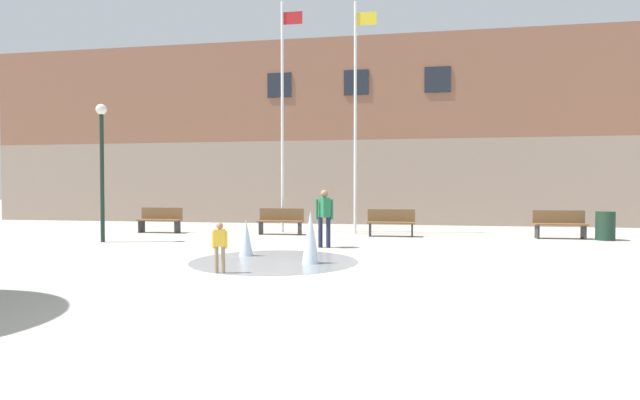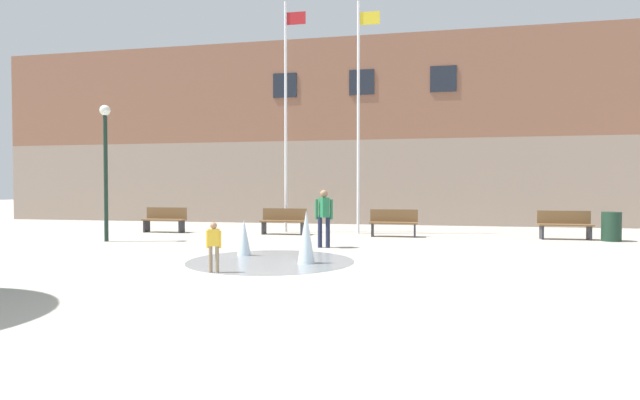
{
  "view_description": "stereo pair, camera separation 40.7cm",
  "coord_description": "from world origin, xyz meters",
  "px_view_note": "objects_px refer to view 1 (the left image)",
  "views": [
    {
      "loc": [
        2.17,
        -6.01,
        1.68
      ],
      "look_at": [
        -0.22,
        7.89,
        1.3
      ],
      "focal_mm": 28.0,
      "sensor_mm": 36.0,
      "label": 1
    },
    {
      "loc": [
        2.57,
        -5.94,
        1.68
      ],
      "look_at": [
        -0.22,
        7.89,
        1.3
      ],
      "focal_mm": 28.0,
      "sensor_mm": 36.0,
      "label": 2
    }
  ],
  "objects_px": {
    "park_bench_far_left": "(160,220)",
    "lamp_post_left_lane": "(102,153)",
    "teen_by_trashcan": "(324,214)",
    "park_bench_under_right_flagpole": "(560,224)",
    "park_bench_center": "(391,222)",
    "park_bench_under_left_flagpole": "(281,221)",
    "flagpole_right": "(356,111)",
    "trash_can": "(605,226)",
    "child_running": "(220,243)",
    "flagpole_left": "(283,111)"
  },
  "relations": [
    {
      "from": "park_bench_far_left",
      "to": "park_bench_under_left_flagpole",
      "type": "xyz_separation_m",
      "value": [
        4.5,
        0.09,
        0.0
      ]
    },
    {
      "from": "park_bench_under_left_flagpole",
      "to": "lamp_post_left_lane",
      "type": "xyz_separation_m",
      "value": [
        -4.71,
        -3.28,
        2.22
      ]
    },
    {
      "from": "park_bench_center",
      "to": "child_running",
      "type": "bearing_deg",
      "value": -111.42
    },
    {
      "from": "teen_by_trashcan",
      "to": "trash_can",
      "type": "relative_size",
      "value": 1.77
    },
    {
      "from": "park_bench_center",
      "to": "lamp_post_left_lane",
      "type": "height_order",
      "value": "lamp_post_left_lane"
    },
    {
      "from": "flagpole_left",
      "to": "flagpole_right",
      "type": "xyz_separation_m",
      "value": [
        2.68,
        0.0,
        -0.09
      ]
    },
    {
      "from": "park_bench_center",
      "to": "flagpole_right",
      "type": "xyz_separation_m",
      "value": [
        -1.28,
        0.85,
        3.89
      ]
    },
    {
      "from": "park_bench_under_right_flagpole",
      "to": "trash_can",
      "type": "height_order",
      "value": "park_bench_under_right_flagpole"
    },
    {
      "from": "park_bench_under_right_flagpole",
      "to": "trash_can",
      "type": "distance_m",
      "value": 1.29
    },
    {
      "from": "park_bench_far_left",
      "to": "flagpole_left",
      "type": "bearing_deg",
      "value": 11.61
    },
    {
      "from": "teen_by_trashcan",
      "to": "child_running",
      "type": "distance_m",
      "value": 4.56
    },
    {
      "from": "flagpole_right",
      "to": "trash_can",
      "type": "xyz_separation_m",
      "value": [
        7.92,
        -0.94,
        -3.92
      ]
    },
    {
      "from": "flagpole_left",
      "to": "park_bench_under_left_flagpole",
      "type": "bearing_deg",
      "value": -82.32
    },
    {
      "from": "flagpole_right",
      "to": "trash_can",
      "type": "distance_m",
      "value": 8.89
    },
    {
      "from": "teen_by_trashcan",
      "to": "trash_can",
      "type": "distance_m",
      "value": 9.03
    },
    {
      "from": "park_bench_far_left",
      "to": "park_bench_center",
      "type": "relative_size",
      "value": 1.0
    },
    {
      "from": "lamp_post_left_lane",
      "to": "teen_by_trashcan",
      "type": "bearing_deg",
      "value": -1.82
    },
    {
      "from": "child_running",
      "to": "flagpole_right",
      "type": "height_order",
      "value": "flagpole_right"
    },
    {
      "from": "child_running",
      "to": "park_bench_under_left_flagpole",
      "type": "bearing_deg",
      "value": 78.98
    },
    {
      "from": "flagpole_right",
      "to": "park_bench_center",
      "type": "bearing_deg",
      "value": -33.68
    },
    {
      "from": "park_bench_under_left_flagpole",
      "to": "park_bench_center",
      "type": "bearing_deg",
      "value": -0.61
    },
    {
      "from": "child_running",
      "to": "teen_by_trashcan",
      "type": "bearing_deg",
      "value": 56.12
    },
    {
      "from": "park_bench_under_right_flagpole",
      "to": "flagpole_right",
      "type": "xyz_separation_m",
      "value": [
        -6.66,
        0.67,
        3.89
      ]
    },
    {
      "from": "flagpole_left",
      "to": "teen_by_trashcan",
      "type": "bearing_deg",
      "value": -62.58
    },
    {
      "from": "park_bench_center",
      "to": "flagpole_left",
      "type": "relative_size",
      "value": 0.19
    },
    {
      "from": "park_bench_under_right_flagpole",
      "to": "child_running",
      "type": "height_order",
      "value": "child_running"
    },
    {
      "from": "park_bench_far_left",
      "to": "lamp_post_left_lane",
      "type": "distance_m",
      "value": 3.89
    },
    {
      "from": "park_bench_far_left",
      "to": "park_bench_under_left_flagpole",
      "type": "relative_size",
      "value": 1.0
    },
    {
      "from": "park_bench_under_right_flagpole",
      "to": "lamp_post_left_lane",
      "type": "height_order",
      "value": "lamp_post_left_lane"
    },
    {
      "from": "child_running",
      "to": "lamp_post_left_lane",
      "type": "height_order",
      "value": "lamp_post_left_lane"
    },
    {
      "from": "park_bench_center",
      "to": "teen_by_trashcan",
      "type": "height_order",
      "value": "teen_by_trashcan"
    },
    {
      "from": "teen_by_trashcan",
      "to": "child_running",
      "type": "xyz_separation_m",
      "value": [
        -1.34,
        -4.35,
        -0.35
      ]
    },
    {
      "from": "park_bench_under_right_flagpole",
      "to": "park_bench_far_left",
      "type": "bearing_deg",
      "value": -179.02
    },
    {
      "from": "park_bench_under_left_flagpole",
      "to": "lamp_post_left_lane",
      "type": "bearing_deg",
      "value": -145.15
    },
    {
      "from": "park_bench_far_left",
      "to": "teen_by_trashcan",
      "type": "relative_size",
      "value": 1.01
    },
    {
      "from": "park_bench_far_left",
      "to": "trash_can",
      "type": "xyz_separation_m",
      "value": [
        14.99,
        -0.04,
        -0.03
      ]
    },
    {
      "from": "park_bench_far_left",
      "to": "park_bench_under_left_flagpole",
      "type": "height_order",
      "value": "same"
    },
    {
      "from": "park_bench_center",
      "to": "teen_by_trashcan",
      "type": "xyz_separation_m",
      "value": [
        -1.72,
        -3.46,
        0.45
      ]
    },
    {
      "from": "flagpole_right",
      "to": "lamp_post_left_lane",
      "type": "relative_size",
      "value": 1.98
    },
    {
      "from": "flagpole_left",
      "to": "lamp_post_left_lane",
      "type": "height_order",
      "value": "flagpole_left"
    },
    {
      "from": "flagpole_left",
      "to": "child_running",
      "type": "bearing_deg",
      "value": -84.12
    },
    {
      "from": "teen_by_trashcan",
      "to": "lamp_post_left_lane",
      "type": "height_order",
      "value": "lamp_post_left_lane"
    },
    {
      "from": "teen_by_trashcan",
      "to": "park_bench_under_right_flagpole",
      "type": "bearing_deg",
      "value": 84.91
    },
    {
      "from": "trash_can",
      "to": "flagpole_left",
      "type": "bearing_deg",
      "value": 174.91
    },
    {
      "from": "flagpole_right",
      "to": "lamp_post_left_lane",
      "type": "bearing_deg",
      "value": -150.67
    },
    {
      "from": "park_bench_far_left",
      "to": "park_bench_under_right_flagpole",
      "type": "relative_size",
      "value": 1.0
    },
    {
      "from": "child_running",
      "to": "lamp_post_left_lane",
      "type": "relative_size",
      "value": 0.24
    },
    {
      "from": "park_bench_center",
      "to": "flagpole_right",
      "type": "bearing_deg",
      "value": 146.32
    },
    {
      "from": "park_bench_under_right_flagpole",
      "to": "trash_can",
      "type": "xyz_separation_m",
      "value": [
        1.26,
        -0.28,
        -0.03
      ]
    },
    {
      "from": "park_bench_under_right_flagpole",
      "to": "trash_can",
      "type": "bearing_deg",
      "value": -12.4
    }
  ]
}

